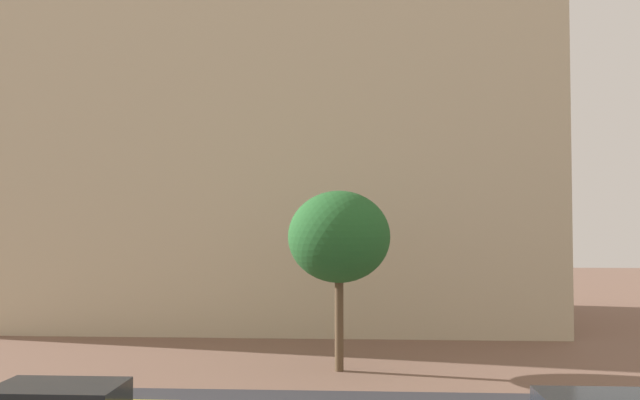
% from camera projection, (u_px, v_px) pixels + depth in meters
% --- Properties ---
extents(landmark_building, '(28.02, 13.17, 33.11)m').
position_uv_depth(landmark_building, '(258.00, 124.00, 34.18)').
color(landmark_building, beige).
rests_on(landmark_building, ground_plane).
extents(tree_curb_far, '(3.34, 3.34, 5.86)m').
position_uv_depth(tree_curb_far, '(339.00, 237.00, 21.46)').
color(tree_curb_far, brown).
rests_on(tree_curb_far, ground_plane).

